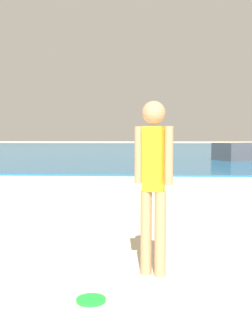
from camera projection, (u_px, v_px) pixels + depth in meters
name	position (u px, v px, depth m)	size (l,w,h in m)	color
water	(146.00, 148.00, 43.37)	(160.00, 60.00, 0.06)	#1E6B9E
person_standing	(153.00, 177.00, 3.88)	(0.36, 0.22, 1.66)	tan
frisbee	(91.00, 300.00, 3.32)	(0.24, 0.24, 0.03)	green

